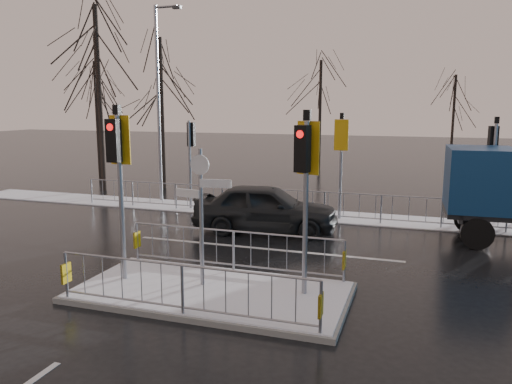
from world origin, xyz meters
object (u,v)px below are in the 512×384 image
(street_lamp_left, at_px, (160,97))
(traffic_island, at_px, (211,278))
(car_far_lane, at_px, (266,208))
(flatbed_truck, at_px, (510,193))

(street_lamp_left, bearing_deg, traffic_island, -55.93)
(traffic_island, xyz_separation_m, car_far_lane, (-0.51, 5.71, 0.41))
(car_far_lane, height_order, flatbed_truck, flatbed_truck)
(flatbed_truck, relative_size, street_lamp_left, 0.77)
(traffic_island, relative_size, street_lamp_left, 0.73)
(car_far_lane, distance_m, street_lamp_left, 7.92)
(traffic_island, distance_m, street_lamp_left, 12.17)
(car_far_lane, xyz_separation_m, street_lamp_left, (-5.90, 3.78, 3.69))
(traffic_island, height_order, street_lamp_left, street_lamp_left)
(flatbed_truck, bearing_deg, street_lamp_left, 168.38)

